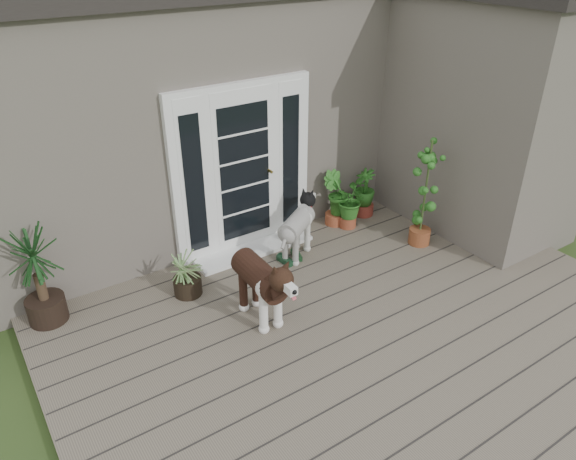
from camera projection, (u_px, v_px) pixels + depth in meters
deck at (367, 332)px, 5.70m from camera, size 6.20×4.60×0.12m
house_main at (186, 100)px, 8.05m from camera, size 7.40×4.00×3.10m
house_wing at (485, 121)px, 7.17m from camera, size 1.60×2.40×3.10m
door_unit at (243, 169)px, 6.64m from camera, size 1.90×0.14×2.15m
door_step at (254, 249)px, 7.01m from camera, size 1.60×0.40×0.05m
brindle_dog at (260, 287)px, 5.62m from camera, size 0.43×0.97×0.80m
white_dog at (297, 233)px, 6.74m from camera, size 0.88×0.74×0.68m
spider_plant at (186, 273)px, 6.06m from camera, size 0.63×0.63×0.57m
yucca at (38, 277)px, 5.51m from camera, size 0.90×0.90×1.11m
herb_a at (348, 207)px, 7.44m from camera, size 0.67×0.67×0.61m
herb_b at (335, 205)px, 7.53m from camera, size 0.54×0.54×0.57m
herb_c at (364, 197)px, 7.79m from camera, size 0.37×0.37×0.56m
sapling at (425, 192)px, 6.83m from camera, size 0.47×0.47×1.50m
clog_left at (286, 260)px, 6.75m from camera, size 0.17×0.30×0.09m
clog_right at (296, 255)px, 6.86m from camera, size 0.20×0.30×0.08m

